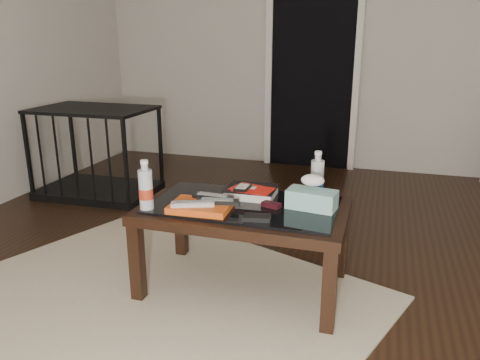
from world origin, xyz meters
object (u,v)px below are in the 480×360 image
Objects in this scene: pet_crate at (98,167)px; tissue_box at (312,199)px; water_bottle_right at (317,174)px; coffee_table at (244,216)px; textbook at (251,192)px; water_bottle_left at (146,185)px.

tissue_box is at bearing -31.70° from pet_crate.
coffee_table is at bearing -146.61° from water_bottle_right.
textbook is 0.33m from tissue_box.
water_bottle_right is (1.90, -0.89, 0.35)m from pet_crate.
water_bottle_right is at bearing 99.19° from tissue_box.
tissue_box is at bearing -89.06° from water_bottle_right.
pet_crate is 3.69× the size of textbook.
coffee_table is 4.20× the size of water_bottle_left.
water_bottle_right is at bearing 14.59° from textbook.
coffee_table is 4.35× the size of tissue_box.
water_bottle_left is 1.00× the size of water_bottle_right.
water_bottle_left and water_bottle_right have the same top height.
water_bottle_right is 1.03× the size of tissue_box.
textbook is 0.54m from water_bottle_left.
water_bottle_right is at bearing 33.39° from coffee_table.
water_bottle_left is at bearing -154.45° from tissue_box.
water_bottle_left reaches higher than coffee_table.
pet_crate is at bearing 131.47° from water_bottle_left.
pet_crate is at bearing 158.90° from tissue_box.
pet_crate reaches higher than water_bottle_right.
pet_crate reaches higher than tissue_box.
water_bottle_left is at bearing -151.13° from water_bottle_right.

